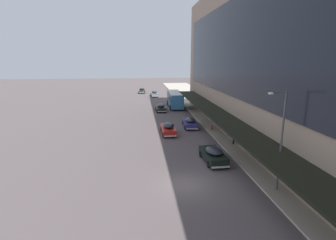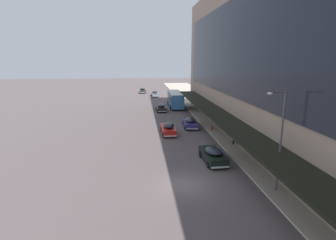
% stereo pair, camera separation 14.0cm
% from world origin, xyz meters
% --- Properties ---
extents(ground, '(240.00, 240.00, 0.00)m').
position_xyz_m(ground, '(0.00, 0.00, 0.00)').
color(ground, '#554A4A').
extents(sidewalk_kerb, '(10.00, 180.00, 0.15)m').
position_xyz_m(sidewalk_kerb, '(11.00, 0.00, 0.07)').
color(sidewalk_kerb, '#B4A998').
rests_on(sidewalk_kerb, ground).
extents(building_facade, '(9.20, 80.00, 21.09)m').
position_xyz_m(building_facade, '(10.95, 0.00, 10.51)').
color(building_facade, gray).
rests_on(building_facade, ground).
extents(transit_bus_kerbside_front, '(2.89, 9.56, 3.27)m').
position_xyz_m(transit_bus_kerbside_front, '(3.85, 35.60, 1.88)').
color(transit_bus_kerbside_front, teal).
rests_on(transit_bus_kerbside_front, ground).
extents(sedan_far_back, '(2.10, 4.73, 1.48)m').
position_xyz_m(sedan_far_back, '(0.44, 31.55, 0.74)').
color(sedan_far_back, black).
rests_on(sedan_far_back, ground).
extents(sedan_lead_near, '(1.97, 4.42, 1.55)m').
position_xyz_m(sedan_lead_near, '(-3.01, 60.02, 0.76)').
color(sedan_lead_near, '#2B311E').
rests_on(sedan_lead_near, ground).
extents(sedan_trailing_mid, '(2.13, 4.76, 1.57)m').
position_xyz_m(sedan_trailing_mid, '(3.69, 4.61, 0.78)').
color(sedan_trailing_mid, black).
rests_on(sedan_trailing_mid, ground).
extents(sedan_oncoming_rear, '(2.03, 4.87, 1.56)m').
position_xyz_m(sedan_oncoming_rear, '(0.34, 52.28, 0.77)').
color(sedan_oncoming_rear, gray).
rests_on(sedan_oncoming_rear, ground).
extents(sedan_second_mid, '(1.94, 4.72, 1.67)m').
position_xyz_m(sedan_second_mid, '(0.20, 15.15, 0.81)').
color(sedan_second_mid, '#B41E16').
rests_on(sedan_second_mid, ground).
extents(sedan_oncoming_front, '(2.09, 5.04, 1.50)m').
position_xyz_m(sedan_oncoming_front, '(3.89, 18.57, 0.74)').
color(sedan_oncoming_front, navy).
rests_on(sedan_oncoming_front, ground).
extents(pedestrian_at_kerb, '(0.49, 0.44, 1.86)m').
position_xyz_m(pedestrian_at_kerb, '(7.68, 9.68, 1.18)').
color(pedestrian_at_kerb, black).
rests_on(pedestrian_at_kerb, sidewalk_kerb).
extents(street_lamp, '(1.50, 0.28, 7.94)m').
position_xyz_m(street_lamp, '(6.89, -1.93, 4.70)').
color(street_lamp, '#4C4C51').
rests_on(street_lamp, sidewalk_kerb).
extents(fire_hydrant, '(0.20, 0.40, 0.70)m').
position_xyz_m(fire_hydrant, '(6.71, 16.06, 0.49)').
color(fire_hydrant, red).
rests_on(fire_hydrant, sidewalk_kerb).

